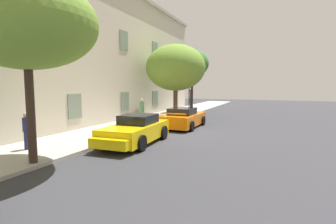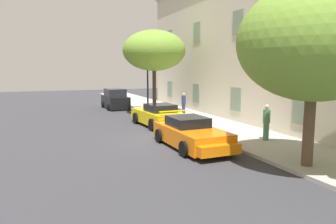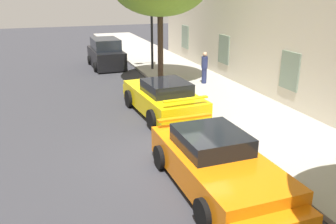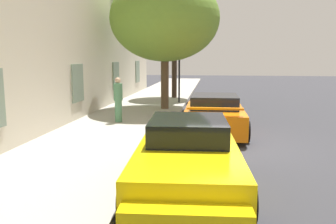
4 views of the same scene
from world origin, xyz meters
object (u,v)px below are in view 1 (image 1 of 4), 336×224
object	(u,v)px
tree_near_kerb	(176,68)
pedestrian_admiring	(142,110)
sportscar_yellow_flank	(185,118)
tree_far_end	(192,64)
tree_midblock	(26,24)
sportscar_red_lead	(134,131)
pedestrian_strolling	(27,130)
traffic_light	(190,88)

from	to	relation	value
tree_near_kerb	pedestrian_admiring	size ratio (longest dim) A/B	3.65
tree_near_kerb	pedestrian_admiring	world-z (taller)	tree_near_kerb
sportscar_yellow_flank	tree_far_end	size ratio (longest dim) A/B	0.75
sportscar_yellow_flank	tree_midblock	bearing A→B (deg)	169.44
tree_near_kerb	pedestrian_admiring	xyz separation A→B (m)	(-3.73, 1.28, -3.37)
tree_near_kerb	sportscar_yellow_flank	bearing A→B (deg)	-150.76
sportscar_red_lead	pedestrian_strolling	world-z (taller)	pedestrian_strolling
pedestrian_admiring	pedestrian_strolling	distance (m)	9.60
sportscar_yellow_flank	pedestrian_admiring	bearing A→B (deg)	82.06
tree_far_end	pedestrian_strolling	xyz separation A→B (m)	(-18.10, 1.37, -4.13)
sportscar_yellow_flank	tree_far_end	distance (m)	10.37
sportscar_red_lead	sportscar_yellow_flank	world-z (taller)	sportscar_red_lead
sportscar_red_lead	tree_near_kerb	xyz separation A→B (m)	(10.14, 1.88, 3.77)
tree_near_kerb	traffic_light	xyz separation A→B (m)	(2.37, -0.54, -1.73)
sportscar_yellow_flank	tree_far_end	xyz separation A→B (m)	(9.02, 2.46, 4.49)
sportscar_red_lead	traffic_light	world-z (taller)	traffic_light
traffic_light	tree_midblock	bearing A→B (deg)	179.71
sportscar_yellow_flank	tree_far_end	world-z (taller)	tree_far_end
sportscar_red_lead	sportscar_yellow_flank	xyz separation A→B (m)	(5.89, -0.50, -0.03)
tree_midblock	tree_far_end	world-z (taller)	tree_far_end
pedestrian_admiring	tree_far_end	bearing A→B (deg)	-8.00
sportscar_red_lead	pedestrian_strolling	size ratio (longest dim) A/B	3.05
tree_midblock	tree_far_end	bearing A→B (deg)	1.58
pedestrian_strolling	traffic_light	bearing A→B (deg)	-7.21
tree_near_kerb	pedestrian_strolling	world-z (taller)	tree_near_kerb
tree_far_end	pedestrian_admiring	bearing A→B (deg)	172.00
sportscar_yellow_flank	pedestrian_admiring	size ratio (longest dim) A/B	2.81
tree_far_end	pedestrian_strolling	distance (m)	18.62
sportscar_yellow_flank	traffic_light	distance (m)	7.17
tree_far_end	pedestrian_strolling	world-z (taller)	tree_far_end
sportscar_yellow_flank	tree_midblock	distance (m)	11.35
tree_far_end	traffic_light	bearing A→B (deg)	-165.52
sportscar_red_lead	pedestrian_admiring	bearing A→B (deg)	26.26
tree_far_end	pedestrian_admiring	distance (m)	9.50
sportscar_red_lead	tree_far_end	bearing A→B (deg)	7.50
sportscar_yellow_flank	pedestrian_strolling	size ratio (longest dim) A/B	3.05
sportscar_yellow_flank	pedestrian_admiring	distance (m)	3.72
sportscar_red_lead	traffic_light	xyz separation A→B (m)	(12.51, 1.34, 2.04)
sportscar_red_lead	tree_far_end	distance (m)	15.68
tree_midblock	traffic_light	world-z (taller)	tree_midblock
tree_near_kerb	tree_midblock	world-z (taller)	tree_midblock
tree_midblock	pedestrian_strolling	world-z (taller)	tree_midblock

